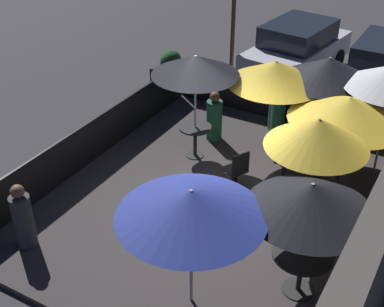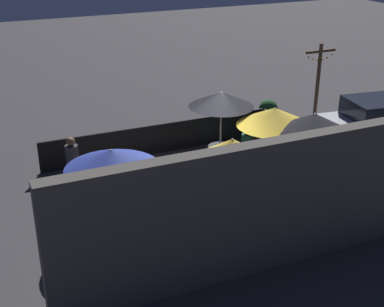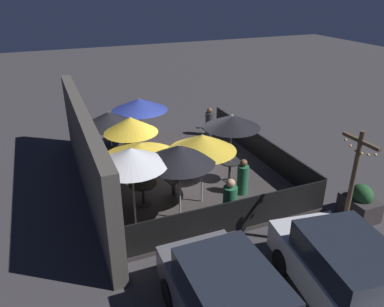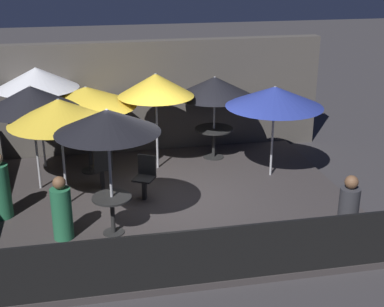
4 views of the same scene
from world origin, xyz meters
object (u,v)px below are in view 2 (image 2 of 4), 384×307
object	(u,v)px
patio_umbrella_1	(293,149)
dining_table_0	(179,228)
patio_umbrella_2	(221,99)
light_post	(317,86)
patio_umbrella_5	(274,117)
dining_table_2	(220,151)
patio_umbrella_4	(314,123)
patio_umbrella_6	(347,136)
patio_chair_1	(258,181)
patio_chair_0	(218,178)
patron_0	(247,148)
patron_1	(302,153)
dining_table_1	(290,196)
patio_umbrella_7	(232,150)
patron_2	(73,160)
planter_box	(268,116)
parked_car_0	(379,122)
patio_umbrella_0	(178,178)
patio_umbrella_3	(112,159)

from	to	relation	value
patio_umbrella_1	dining_table_0	distance (m)	3.30
patio_umbrella_2	light_post	bearing A→B (deg)	-164.69
patio_umbrella_5	light_post	bearing A→B (deg)	-142.02
patio_umbrella_5	dining_table_2	distance (m)	2.18
patio_umbrella_4	patio_umbrella_6	size ratio (longest dim) A/B	0.95
patio_chair_1	patio_umbrella_1	bearing A→B (deg)	-0.00
patio_umbrella_5	patio_chair_0	size ratio (longest dim) A/B	2.41
patio_umbrella_4	patron_0	bearing A→B (deg)	-76.72
patron_1	patio_chair_1	bearing A→B (deg)	88.69
dining_table_1	patron_0	size ratio (longest dim) A/B	0.71
patio_umbrella_7	patio_chair_0	xyz separation A→B (m)	(-0.48, -1.63, -1.53)
patron_1	patron_2	xyz separation A→B (m)	(6.16, -2.20, -0.03)
patio_chair_1	patron_1	world-z (taller)	patron_1
patio_umbrella_2	patio_chair_0	size ratio (longest dim) A/B	2.56
planter_box	parked_car_0	size ratio (longest dim) A/B	0.26
patio_umbrella_4	dining_table_2	world-z (taller)	patio_umbrella_4
patio_chair_0	patio_umbrella_2	bearing A→B (deg)	-0.00
patio_umbrella_6	planter_box	bearing A→B (deg)	-106.08
patio_umbrella_0	parked_car_0	world-z (taller)	patio_umbrella_0
patio_umbrella_1	light_post	bearing A→B (deg)	-131.68
patio_umbrella_2	patron_2	distance (m)	4.51
patio_umbrella_3	patio_umbrella_7	bearing A→B (deg)	159.08
patio_umbrella_3	dining_table_1	distance (m)	4.43
patio_umbrella_0	dining_table_1	size ratio (longest dim) A/B	2.42
patron_1	patio_umbrella_5	bearing A→B (deg)	78.77
patron_0	patio_chair_1	bearing A→B (deg)	59.49
patio_umbrella_1	patio_umbrella_5	xyz separation A→B (m)	(-0.53, -1.71, 0.17)
patio_umbrella_4	patio_umbrella_7	distance (m)	2.78
patio_umbrella_1	patio_umbrella_4	xyz separation A→B (m)	(-1.12, -0.78, 0.23)
dining_table_0	patio_umbrella_2	bearing A→B (deg)	-128.52
patio_chair_1	planter_box	distance (m)	5.58
patio_umbrella_1	parked_car_0	distance (m)	6.16
patron_1	patron_2	size ratio (longest dim) A/B	1.06
patio_chair_1	light_post	size ratio (longest dim) A/B	0.29
patio_umbrella_7	patio_chair_1	distance (m)	2.26
patio_chair_1	dining_table_2	bearing A→B (deg)	170.83
patio_umbrella_3	patio_chair_1	distance (m)	4.09
patio_umbrella_0	dining_table_2	size ratio (longest dim) A/B	2.80
patio_umbrella_2	patio_umbrella_3	distance (m)	4.30
patio_umbrella_1	planter_box	xyz separation A→B (m)	(-2.89, -5.74, -1.48)
patio_umbrella_6	dining_table_2	distance (m)	4.23
patio_umbrella_5	patron_2	distance (m)	5.72
patio_umbrella_4	patio_umbrella_7	xyz separation A→B (m)	(2.70, 0.67, -0.01)
patio_umbrella_0	dining_table_1	xyz separation A→B (m)	(-3.06, -0.31, -1.24)
patio_umbrella_7	patron_1	size ratio (longest dim) A/B	1.72
dining_table_2	parked_car_0	size ratio (longest dim) A/B	0.18
patio_umbrella_3	planter_box	distance (m)	8.53
patio_umbrella_4	patio_umbrella_0	bearing A→B (deg)	14.56
patio_umbrella_3	light_post	size ratio (longest dim) A/B	0.67
dining_table_0	patio_umbrella_1	bearing A→B (deg)	-174.27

